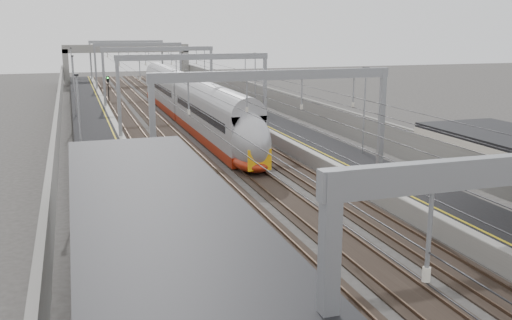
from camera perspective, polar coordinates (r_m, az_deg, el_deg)
platform_left at (r=51.42m, az=-15.51°, el=2.27°), size 4.00×120.00×1.00m
platform_right at (r=54.43m, az=1.56°, el=3.32°), size 4.00×120.00×1.00m
tracks at (r=52.42m, az=-6.73°, el=2.36°), size 11.40×140.00×0.20m
overhead_line at (r=58.14m, az=-8.19°, el=9.41°), size 13.00×140.00×6.60m
canopy_left at (r=9.89m, az=-4.76°, el=-14.65°), size 4.40×30.00×4.24m
overbridge at (r=106.11m, az=-12.79°, el=10.35°), size 22.00×2.20×6.90m
wall_left at (r=51.21m, az=-19.17°, el=3.23°), size 0.30×120.00×3.20m
wall_right at (r=55.40m, az=4.70°, el=4.60°), size 0.30×120.00×3.20m
train at (r=57.96m, az=-6.45°, el=5.34°), size 2.57×46.80×4.07m
signal_green at (r=79.12m, az=-14.58°, el=7.35°), size 0.32×0.32×3.48m
signal_red_near at (r=78.20m, az=-8.29°, el=7.57°), size 0.32×0.32×3.48m
signal_red_far at (r=75.59m, az=-6.22°, el=7.44°), size 0.32×0.32×3.48m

